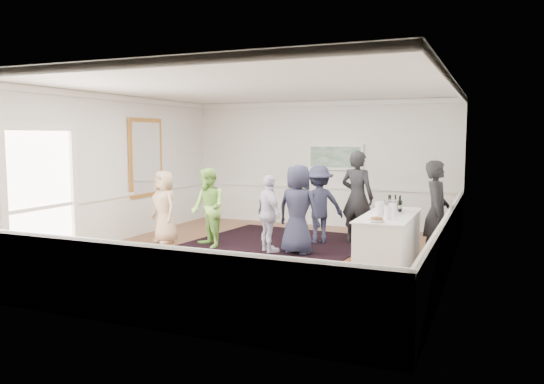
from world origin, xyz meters
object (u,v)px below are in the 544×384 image
at_px(guest_navy, 298,210).
at_px(nut_bowl, 377,220).
at_px(guest_lilac, 269,214).
at_px(guest_dark_b, 357,197).
at_px(ice_bucket, 391,207).
at_px(guest_dark_a, 319,205).
at_px(bartender, 437,212).
at_px(serving_table, 389,240).
at_px(guest_tan, 165,207).
at_px(guest_green, 208,208).

height_order(guest_navy, nut_bowl, guest_navy).
height_order(guest_lilac, guest_dark_b, guest_dark_b).
bearing_deg(guest_navy, guest_lilac, 16.78).
height_order(guest_lilac, ice_bucket, guest_lilac).
bearing_deg(guest_dark_a, bartender, 129.96).
height_order(serving_table, nut_bowl, nut_bowl).
relative_size(guest_dark_a, ice_bucket, 6.45).
distance_m(guest_tan, guest_dark_a, 3.33).
bearing_deg(guest_green, guest_navy, 40.42).
relative_size(guest_green, guest_navy, 0.94).
bearing_deg(guest_navy, guest_dark_b, -111.56).
relative_size(guest_tan, nut_bowl, 6.34).
bearing_deg(guest_tan, guest_dark_b, 48.86).
xyz_separation_m(guest_dark_a, guest_dark_b, (0.77, 0.28, 0.16)).
bearing_deg(guest_dark_b, guest_lilac, 60.74).
distance_m(bartender, guest_dark_a, 2.65).
height_order(guest_green, nut_bowl, guest_green).
relative_size(guest_dark_a, guest_dark_b, 0.84).
relative_size(guest_lilac, ice_bucket, 5.94).
bearing_deg(guest_lilac, guest_navy, -128.79).
height_order(guest_dark_a, guest_dark_b, guest_dark_b).
bearing_deg(guest_dark_a, guest_green, 2.18).
xyz_separation_m(bartender, guest_dark_a, (-2.51, 0.85, -0.10)).
relative_size(guest_tan, guest_lilac, 1.02).
xyz_separation_m(guest_lilac, guest_dark_b, (1.39, 1.56, 0.23)).
relative_size(serving_table, nut_bowl, 9.15).
relative_size(bartender, ice_bucket, 7.19).
bearing_deg(guest_tan, serving_table, 25.41).
bearing_deg(guest_tan, guest_green, 24.00).
bearing_deg(bartender, guest_lilac, 94.90).
distance_m(bartender, guest_dark_b, 2.09).
bearing_deg(guest_lilac, guest_dark_b, -89.86).
height_order(guest_dark_b, ice_bucket, guest_dark_b).
bearing_deg(guest_navy, bartender, -165.26).
height_order(bartender, guest_dark_b, guest_dark_b).
height_order(guest_tan, guest_navy, guest_navy).
relative_size(guest_navy, nut_bowl, 7.10).
bearing_deg(nut_bowl, ice_bucket, 88.08).
relative_size(bartender, guest_tan, 1.19).
height_order(guest_tan, guest_lilac, guest_tan).
bearing_deg(guest_tan, ice_bucket, 27.11).
distance_m(bartender, guest_green, 4.51).
distance_m(serving_table, guest_tan, 4.86).
distance_m(bartender, nut_bowl, 1.67).
bearing_deg(serving_table, nut_bowl, -91.83).
relative_size(guest_green, ice_bucket, 6.36).
relative_size(guest_navy, ice_bucket, 6.77).
height_order(guest_tan, guest_dark_b, guest_dark_b).
distance_m(serving_table, bartender, 1.04).
bearing_deg(guest_dark_b, serving_table, 133.15).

